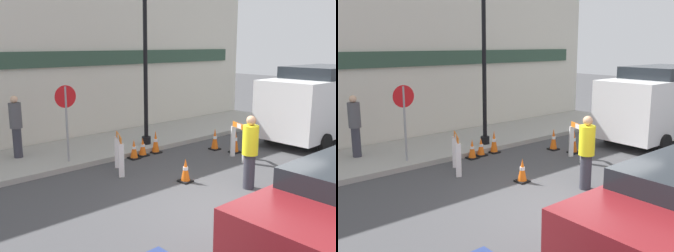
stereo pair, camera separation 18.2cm
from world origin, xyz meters
TOP-DOWN VIEW (x-y plane):
  - ground_plane at (0.00, 0.00)m, footprint 60.00×60.00m
  - sidewalk_slab at (0.00, 5.91)m, footprint 18.00×2.81m
  - storefront_facade at (0.00, 7.39)m, footprint 18.00×0.22m
  - streetlamp_post at (1.69, 5.02)m, footprint 0.44×0.44m
  - stop_sign at (-1.08, 4.94)m, footprint 0.60×0.06m
  - barricade_0 at (2.89, 2.27)m, footprint 0.42×0.75m
  - barricade_1 at (-0.35, 3.59)m, footprint 0.50×0.81m
  - traffic_cone_0 at (1.56, 4.40)m, footprint 0.30×0.30m
  - traffic_cone_1 at (0.43, 1.92)m, footprint 0.30×0.30m
  - traffic_cone_2 at (3.21, 3.45)m, footprint 0.30×0.30m
  - traffic_cone_3 at (3.39, 2.79)m, footprint 0.30×0.30m
  - traffic_cone_4 at (1.06, 4.40)m, footprint 0.30×0.30m
  - traffic_cone_5 at (0.68, 4.32)m, footprint 0.30×0.30m
  - person_worker at (1.22, 0.64)m, footprint 0.38×0.38m
  - person_pedestrian at (-1.96, 6.22)m, footprint 0.35×0.35m
  - work_van at (7.08, 1.96)m, footprint 5.27×2.21m

SIDE VIEW (x-z plane):
  - ground_plane at x=0.00m, z-range 0.00..0.00m
  - sidewalk_slab at x=0.00m, z-range 0.00..0.14m
  - traffic_cone_4 at x=1.06m, z-range -0.01..0.54m
  - traffic_cone_5 at x=0.68m, z-range -0.01..0.56m
  - traffic_cone_1 at x=0.43m, z-range -0.01..0.57m
  - traffic_cone_2 at x=3.21m, z-range -0.01..0.67m
  - traffic_cone_0 at x=1.56m, z-range -0.01..0.68m
  - traffic_cone_3 at x=3.39m, z-range -0.01..0.73m
  - barricade_1 at x=-0.35m, z-range 0.04..1.05m
  - barricade_0 at x=2.89m, z-range 0.03..1.09m
  - person_worker at x=1.22m, z-range 0.06..1.77m
  - person_pedestrian at x=-1.96m, z-range 0.21..1.97m
  - work_van at x=7.08m, z-range 0.11..2.65m
  - stop_sign at x=-1.08m, z-range 0.50..2.57m
  - storefront_facade at x=0.00m, z-range 0.00..5.50m
  - streetlamp_post at x=1.69m, z-range 0.88..5.98m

